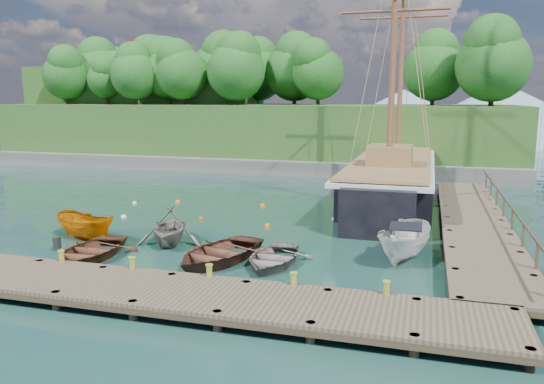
% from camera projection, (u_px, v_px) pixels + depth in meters
% --- Properties ---
extents(ground, '(160.00, 160.00, 0.00)m').
position_uv_depth(ground, '(213.00, 249.00, 23.76)').
color(ground, '#163429').
rests_on(ground, ground).
extents(dock_near, '(20.00, 3.20, 1.10)m').
position_uv_depth(dock_near, '(192.00, 296.00, 16.99)').
color(dock_near, '#453B2B').
rests_on(dock_near, ground).
extents(dock_east, '(3.20, 24.00, 1.10)m').
position_uv_depth(dock_east, '(474.00, 222.00, 27.13)').
color(dock_east, '#453B2B').
rests_on(dock_east, ground).
extents(bollard_0, '(0.26, 0.26, 0.45)m').
position_uv_depth(bollard_0, '(63.00, 277.00, 20.05)').
color(bollard_0, olive).
rests_on(bollard_0, ground).
extents(bollard_1, '(0.26, 0.26, 0.45)m').
position_uv_depth(bollard_1, '(133.00, 285.00, 19.22)').
color(bollard_1, olive).
rests_on(bollard_1, ground).
extents(bollard_2, '(0.26, 0.26, 0.45)m').
position_uv_depth(bollard_2, '(210.00, 293.00, 18.39)').
color(bollard_2, olive).
rests_on(bollard_2, ground).
extents(bollard_3, '(0.26, 0.26, 0.45)m').
position_uv_depth(bollard_3, '(294.00, 302.00, 17.56)').
color(bollard_3, olive).
rests_on(bollard_3, ground).
extents(bollard_4, '(0.26, 0.26, 0.45)m').
position_uv_depth(bollard_4, '(386.00, 312.00, 16.74)').
color(bollard_4, olive).
rests_on(bollard_4, ground).
extents(rowboat_0, '(3.34, 4.49, 0.89)m').
position_uv_depth(rowboat_0, '(90.00, 258.00, 22.37)').
color(rowboat_0, '#522B1A').
rests_on(rowboat_0, ground).
extents(rowboat_1, '(3.90, 4.23, 1.85)m').
position_uv_depth(rowboat_1, '(170.00, 244.00, 24.60)').
color(rowboat_1, '#6C625A').
rests_on(rowboat_1, ground).
extents(rowboat_2, '(4.60, 5.57, 1.00)m').
position_uv_depth(rowboat_2, '(219.00, 261.00, 21.96)').
color(rowboat_2, '#522E21').
rests_on(rowboat_2, ground).
extents(rowboat_3, '(2.98, 4.05, 0.81)m').
position_uv_depth(rowboat_3, '(273.00, 265.00, 21.54)').
color(rowboat_3, slate).
rests_on(rowboat_3, ground).
extents(motorboat_orange, '(4.07, 2.61, 1.47)m').
position_uv_depth(motorboat_orange, '(87.00, 239.00, 25.38)').
color(motorboat_orange, '#C86B03').
rests_on(motorboat_orange, ground).
extents(cabin_boat_white, '(2.71, 4.59, 1.66)m').
position_uv_depth(cabin_boat_white, '(405.00, 259.00, 22.23)').
color(cabin_boat_white, silver).
rests_on(cabin_boat_white, ground).
extents(schooner, '(5.31, 28.27, 20.89)m').
position_uv_depth(schooner, '(393.00, 182.00, 35.25)').
color(schooner, black).
rests_on(schooner, ground).
extents(mooring_buoy_0, '(0.32, 0.32, 0.32)m').
position_uv_depth(mooring_buoy_0, '(124.00, 218.00, 29.97)').
color(mooring_buoy_0, silver).
rests_on(mooring_buoy_0, ground).
extents(mooring_buoy_1, '(0.29, 0.29, 0.29)m').
position_uv_depth(mooring_buoy_1, '(201.00, 219.00, 29.49)').
color(mooring_buoy_1, '#DE4400').
rests_on(mooring_buoy_1, ground).
extents(mooring_buoy_2, '(0.33, 0.33, 0.33)m').
position_uv_depth(mooring_buoy_2, '(267.00, 227.00, 27.82)').
color(mooring_buoy_2, '#EC6800').
rests_on(mooring_buoy_2, ground).
extents(mooring_buoy_3, '(0.28, 0.28, 0.28)m').
position_uv_depth(mooring_buoy_3, '(334.00, 220.00, 29.46)').
color(mooring_buoy_3, silver).
rests_on(mooring_buoy_3, ground).
extents(mooring_buoy_4, '(0.36, 0.36, 0.36)m').
position_uv_depth(mooring_buoy_4, '(178.00, 203.00, 34.16)').
color(mooring_buoy_4, orange).
rests_on(mooring_buoy_4, ground).
extents(mooring_buoy_5, '(0.36, 0.36, 0.36)m').
position_uv_depth(mooring_buoy_5, '(262.00, 206.00, 33.02)').
color(mooring_buoy_5, '#E26700').
rests_on(mooring_buoy_5, ground).
extents(mooring_buoy_6, '(0.30, 0.30, 0.30)m').
position_uv_depth(mooring_buoy_6, '(134.00, 204.00, 33.88)').
color(mooring_buoy_6, silver).
rests_on(mooring_buoy_6, ground).
extents(headland, '(51.00, 19.31, 12.90)m').
position_uv_depth(headland, '(213.00, 109.00, 55.98)').
color(headland, '#474744').
rests_on(headland, ground).
extents(distant_ridge, '(117.00, 40.00, 10.00)m').
position_uv_depth(distant_ridge, '(399.00, 112.00, 87.95)').
color(distant_ridge, '#728CA5').
rests_on(distant_ridge, ground).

